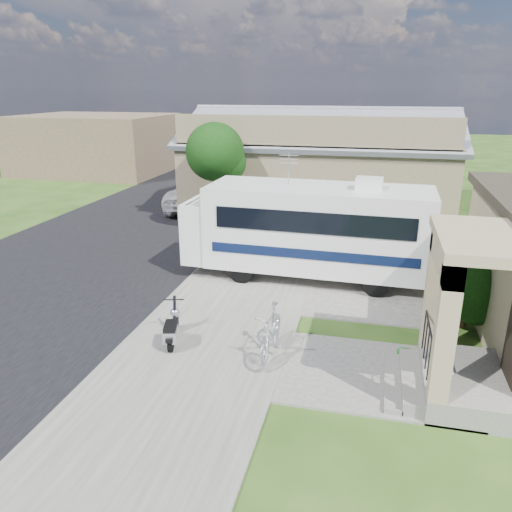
% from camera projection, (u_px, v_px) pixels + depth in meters
% --- Properties ---
extents(ground, '(120.00, 120.00, 0.00)m').
position_uv_depth(ground, '(252.00, 339.00, 12.36)').
color(ground, '#203F11').
extents(street_slab, '(9.00, 80.00, 0.02)m').
position_uv_depth(street_slab, '(148.00, 220.00, 23.22)').
color(street_slab, black).
rests_on(street_slab, ground).
extents(sidewalk_slab, '(4.00, 80.00, 0.06)m').
position_uv_depth(sidewalk_slab, '(285.00, 229.00, 21.77)').
color(sidewalk_slab, '#595650').
rests_on(sidewalk_slab, ground).
extents(driveway_slab, '(7.00, 6.00, 0.05)m').
position_uv_depth(driveway_slab, '(330.00, 278.00, 16.16)').
color(driveway_slab, '#595650').
rests_on(driveway_slab, ground).
extents(walk_slab, '(4.00, 3.00, 0.05)m').
position_uv_depth(walk_slab, '(375.00, 375.00, 10.76)').
color(walk_slab, '#595650').
rests_on(walk_slab, ground).
extents(warehouse, '(12.50, 8.40, 5.04)m').
position_uv_depth(warehouse, '(320.00, 170.00, 24.56)').
color(warehouse, brown).
rests_on(warehouse, ground).
extents(distant_bldg_far, '(10.00, 8.00, 4.00)m').
position_uv_depth(distant_bldg_far, '(96.00, 144.00, 35.72)').
color(distant_bldg_far, brown).
rests_on(distant_bldg_far, ground).
extents(distant_bldg_near, '(8.00, 7.00, 3.20)m').
position_uv_depth(distant_bldg_near, '(184.00, 135.00, 46.44)').
color(distant_bldg_near, brown).
rests_on(distant_bldg_near, ground).
extents(street_tree_a, '(2.44, 2.40, 4.58)m').
position_uv_depth(street_tree_a, '(218.00, 155.00, 20.45)').
color(street_tree_a, black).
rests_on(street_tree_a, ground).
extents(street_tree_b, '(2.44, 2.40, 4.73)m').
position_uv_depth(street_tree_b, '(269.00, 131.00, 29.60)').
color(street_tree_b, black).
rests_on(street_tree_b, ground).
extents(street_tree_c, '(2.44, 2.40, 4.42)m').
position_uv_depth(street_tree_c, '(294.00, 125.00, 37.97)').
color(street_tree_c, black).
rests_on(street_tree_c, ground).
extents(motorhome, '(7.75, 2.69, 3.94)m').
position_uv_depth(motorhome, '(309.00, 227.00, 15.78)').
color(motorhome, silver).
rests_on(motorhome, ground).
extents(shrub, '(2.03, 1.93, 2.49)m').
position_uv_depth(shrub, '(471.00, 281.00, 12.56)').
color(shrub, black).
rests_on(shrub, ground).
extents(scooter, '(0.68, 1.44, 0.96)m').
position_uv_depth(scooter, '(172.00, 329.00, 11.93)').
color(scooter, black).
rests_on(scooter, ground).
extents(bicycle, '(0.59, 1.96, 1.17)m').
position_uv_depth(bicycle, '(271.00, 334.00, 11.34)').
color(bicycle, '#B8B9C1').
rests_on(bicycle, ground).
extents(pickup_truck, '(3.05, 5.95, 1.61)m').
position_uv_depth(pickup_truck, '(203.00, 193.00, 25.28)').
color(pickup_truck, silver).
rests_on(pickup_truck, ground).
extents(van, '(2.89, 6.62, 1.90)m').
position_uv_depth(van, '(229.00, 167.00, 32.29)').
color(van, silver).
rests_on(van, ground).
extents(garden_hose, '(0.37, 0.37, 0.16)m').
position_uv_depth(garden_hose, '(405.00, 355.00, 11.43)').
color(garden_hose, '#166F18').
rests_on(garden_hose, ground).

